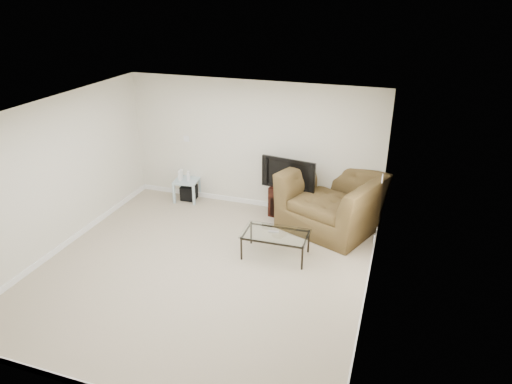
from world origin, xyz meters
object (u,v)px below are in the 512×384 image
(tv_stand, at_px, (290,201))
(coffee_table, at_px, (275,245))
(subwoofer, at_px, (189,192))
(television, at_px, (290,173))
(recliner, at_px, (332,192))
(side_table, at_px, (187,190))

(tv_stand, bearing_deg, coffee_table, -77.51)
(subwoofer, relative_size, coffee_table, 0.27)
(tv_stand, relative_size, subwoofer, 2.44)
(television, bearing_deg, recliner, -4.97)
(side_table, relative_size, coffee_table, 0.44)
(side_table, bearing_deg, tv_stand, 0.00)
(television, xyz_separation_m, side_table, (-2.17, 0.03, -0.67))
(coffee_table, bearing_deg, subwoofer, 146.47)
(television, relative_size, recliner, 0.60)
(television, height_order, coffee_table, television)
(tv_stand, height_order, television, television)
(side_table, distance_m, subwoofer, 0.07)
(recliner, height_order, coffee_table, recliner)
(television, height_order, side_table, television)
(tv_stand, bearing_deg, television, -90.00)
(side_table, height_order, recliner, recliner)
(side_table, height_order, coffee_table, side_table)
(television, bearing_deg, side_table, -172.03)
(side_table, xyz_separation_m, recliner, (3.00, -0.23, 0.48))
(television, distance_m, subwoofer, 2.27)
(tv_stand, xyz_separation_m, television, (-0.00, -0.03, 0.60))
(tv_stand, distance_m, coffee_table, 1.51)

